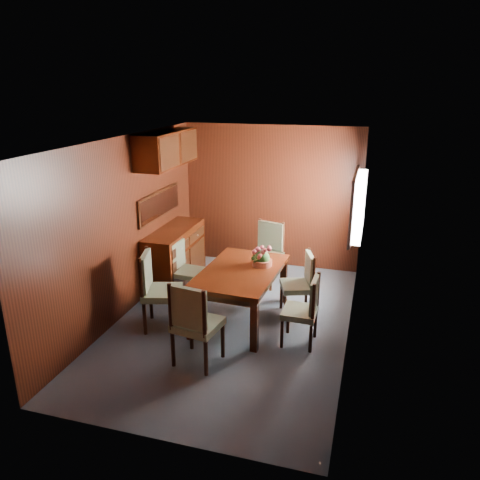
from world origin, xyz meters
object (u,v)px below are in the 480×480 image
(sideboard, at_px, (175,256))
(chair_right_near, at_px, (306,307))
(flower_centerpiece, at_px, (262,256))
(dining_table, at_px, (241,277))
(chair_head, at_px, (194,320))
(chair_left_near, at_px, (156,286))

(sideboard, height_order, chair_right_near, sideboard)
(flower_centerpiece, bearing_deg, sideboard, 157.90)
(chair_right_near, bearing_deg, dining_table, 68.70)
(sideboard, height_order, flower_centerpiece, flower_centerpiece)
(chair_head, bearing_deg, chair_left_near, 147.70)
(sideboard, bearing_deg, chair_left_near, -76.19)
(dining_table, distance_m, chair_left_near, 1.11)
(chair_right_near, height_order, flower_centerpiece, flower_centerpiece)
(chair_left_near, height_order, chair_head, chair_left_near)
(dining_table, bearing_deg, flower_centerpiece, 48.12)
(chair_left_near, bearing_deg, chair_head, 33.06)
(sideboard, relative_size, chair_left_near, 1.35)
(sideboard, xyz_separation_m, chair_head, (1.13, -2.06, 0.12))
(chair_head, bearing_deg, flower_centerpiece, 82.27)
(chair_left_near, distance_m, chair_right_near, 1.92)
(sideboard, xyz_separation_m, flower_centerpiece, (1.56, -0.63, 0.40))
(dining_table, bearing_deg, chair_head, -96.16)
(chair_left_near, bearing_deg, sideboard, 178.07)
(chair_left_near, bearing_deg, flower_centerpiece, 105.11)
(chair_head, xyz_separation_m, flower_centerpiece, (0.43, 1.43, 0.29))
(dining_table, xyz_separation_m, chair_left_near, (-0.99, -0.50, -0.04))
(dining_table, distance_m, flower_centerpiece, 0.41)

